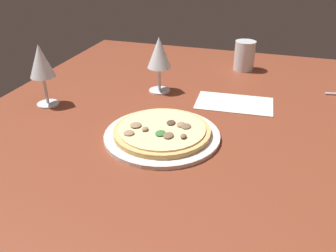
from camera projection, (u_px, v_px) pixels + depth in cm
name	position (u px, v px, depth cm)	size (l,w,h in cm)	color
dining_table	(174.00, 144.00, 85.65)	(150.00, 110.00, 4.00)	brown
pizza_main	(162.00, 133.00, 84.03)	(27.22, 27.22, 3.39)	silver
wine_glass_far	(159.00, 54.00, 104.06)	(7.00, 7.00, 16.57)	silver
wine_glass_near	(41.00, 63.00, 95.21)	(6.80, 6.80, 17.13)	silver
water_glass	(244.00, 58.00, 124.74)	(7.07, 7.07, 10.08)	silver
paper_menu	(234.00, 103.00, 101.15)	(12.57, 21.25, 0.30)	silver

